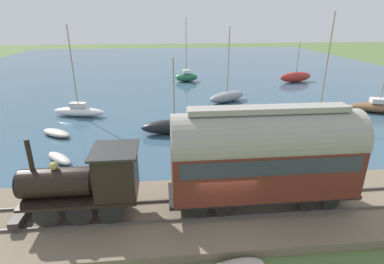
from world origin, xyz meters
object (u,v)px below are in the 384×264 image
passenger_coach (265,153)px  steam_locomotive (89,180)px  sailboat_brown (378,107)px  rowboat_far_out (56,133)px  rowboat_off_pier (277,126)px  sailboat_white (79,111)px  sailboat_teal (319,116)px  rowboat_near_shore (59,158)px  sailboat_red (296,77)px  sailboat_green (186,77)px  sailboat_gray (227,96)px  sailboat_black (175,126)px

passenger_coach → steam_locomotive: bearing=90.0°
steam_locomotive → passenger_coach: passenger_coach is taller
steam_locomotive → passenger_coach: (0.00, -7.70, 0.89)m
sailboat_brown → rowboat_far_out: bearing=115.1°
rowboat_off_pier → passenger_coach: bearing=179.4°
steam_locomotive → sailboat_white: (16.37, 4.66, -1.72)m
sailboat_teal → rowboat_near_shore: (-5.61, 20.47, -0.42)m
sailboat_red → sailboat_brown: bearing=172.5°
sailboat_white → passenger_coach: bearing=-130.2°
sailboat_green → sailboat_teal: bearing=-155.1°
sailboat_gray → rowboat_far_out: size_ratio=2.72×
rowboat_off_pier → steam_locomotive: bearing=154.9°
passenger_coach → sailboat_green: (31.75, 0.89, -2.45)m
sailboat_green → rowboat_near_shore: size_ratio=3.69×
sailboat_green → sailboat_white: (-15.38, 11.47, -0.17)m
sailboat_red → sailboat_teal: size_ratio=0.61×
passenger_coach → sailboat_gray: sailboat_gray is taller
sailboat_red → sailboat_black: size_ratio=0.93×
rowboat_far_out → sailboat_white: bearing=29.5°
sailboat_red → sailboat_black: bearing=121.0°
sailboat_red → rowboat_far_out: 33.30m
rowboat_far_out → sailboat_black: bearing=-56.4°
sailboat_black → sailboat_green: bearing=-11.7°
sailboat_red → passenger_coach: bearing=138.9°
sailboat_white → steam_locomotive: bearing=-151.4°
sailboat_black → sailboat_white: (5.35, 8.82, -0.05)m
sailboat_green → rowboat_far_out: 23.67m
sailboat_gray → sailboat_green: 12.22m
sailboat_red → sailboat_black: 26.28m
sailboat_teal → passenger_coach: bearing=131.0°
sailboat_teal → rowboat_near_shore: size_ratio=3.85×
sailboat_red → rowboat_near_shore: (-23.19, 26.05, -0.50)m
steam_locomotive → sailboat_red: bearing=-37.0°
sailboat_white → sailboat_gray: bearing=-63.5°
sailboat_brown → sailboat_white: sailboat_white is taller
passenger_coach → rowboat_off_pier: size_ratio=4.04×
sailboat_gray → rowboat_off_pier: size_ratio=3.72×
steam_locomotive → passenger_coach: 7.75m
sailboat_teal → sailboat_green: (19.50, 10.12, 0.06)m
passenger_coach → sailboat_brown: 22.44m
rowboat_near_shore → rowboat_far_out: 4.99m
sailboat_gray → rowboat_far_out: bearing=87.2°
sailboat_red → steam_locomotive: bearing=128.3°
passenger_coach → sailboat_white: (16.37, 12.37, -2.61)m
sailboat_black → rowboat_far_out: 9.36m
sailboat_black → sailboat_white: bearing=54.3°
steam_locomotive → sailboat_brown: sailboat_brown is taller
passenger_coach → sailboat_brown: size_ratio=1.52×
steam_locomotive → sailboat_green: (31.75, -6.81, -1.56)m
sailboat_black → rowboat_far_out: bearing=83.6°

